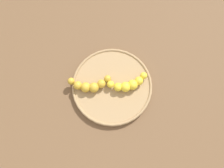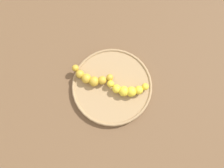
{
  "view_description": "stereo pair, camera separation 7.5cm",
  "coord_description": "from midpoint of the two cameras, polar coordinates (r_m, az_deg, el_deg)",
  "views": [
    {
      "loc": [
        0.21,
        -0.04,
        0.76
      ],
      "look_at": [
        0.0,
        0.0,
        0.04
      ],
      "focal_mm": 33.83,
      "sensor_mm": 36.0,
      "label": 1
    },
    {
      "loc": [
        0.21,
        0.03,
        0.76
      ],
      "look_at": [
        0.0,
        0.0,
        0.04
      ],
      "focal_mm": 33.83,
      "sensor_mm": 36.0,
      "label": 2
    }
  ],
  "objects": [
    {
      "name": "ground_plane",
      "position": [
        0.79,
        -2.69,
        -1.25
      ],
      "size": [
        2.4,
        2.4,
        0.0
      ],
      "primitive_type": "plane",
      "color": "brown"
    },
    {
      "name": "fruit_bowl",
      "position": [
        0.78,
        -2.73,
        -1.01
      ],
      "size": [
        0.29,
        0.29,
        0.02
      ],
      "color": "#A08259",
      "rests_on": "ground_plane"
    },
    {
      "name": "banana_spotted",
      "position": [
        0.76,
        -8.87,
        -0.75
      ],
      "size": [
        0.07,
        0.16,
        0.04
      ],
      "rotation": [
        0.0,
        0.0,
        6.16
      ],
      "color": "gold",
      "rests_on": "fruit_bowl"
    },
    {
      "name": "banana_yellow",
      "position": [
        0.75,
        1.7,
        -0.56
      ],
      "size": [
        0.06,
        0.15,
        0.04
      ],
      "rotation": [
        0.0,
        0.0,
        0.1
      ],
      "color": "yellow",
      "rests_on": "fruit_bowl"
    }
  ]
}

